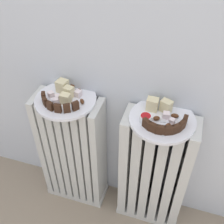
% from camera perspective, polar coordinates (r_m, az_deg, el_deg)
% --- Properties ---
extents(radiator_left, '(0.30, 0.13, 0.63)m').
position_cam_1_polar(radiator_left, '(1.34, -7.93, -8.32)').
color(radiator_left, silver).
rests_on(radiator_left, ground_plane).
extents(radiator_right, '(0.30, 0.13, 0.63)m').
position_cam_1_polar(radiator_right, '(1.27, 8.48, -12.28)').
color(radiator_right, silver).
rests_on(radiator_right, ground_plane).
extents(plate_left, '(0.24, 0.24, 0.01)m').
position_cam_1_polar(plate_left, '(1.12, -9.46, 2.50)').
color(plate_left, white).
rests_on(plate_left, radiator_left).
extents(plate_right, '(0.24, 0.24, 0.01)m').
position_cam_1_polar(plate_right, '(1.03, 10.25, -1.54)').
color(plate_right, white).
rests_on(plate_right, radiator_right).
extents(dark_cake_slice_left_0, '(0.02, 0.03, 0.04)m').
position_cam_1_polar(dark_cake_slice_left_0, '(1.11, -13.80, 3.06)').
color(dark_cake_slice_left_0, '#382114').
rests_on(dark_cake_slice_left_0, plate_left).
extents(dark_cake_slice_left_1, '(0.03, 0.03, 0.04)m').
position_cam_1_polar(dark_cake_slice_left_1, '(1.08, -13.52, 2.03)').
color(dark_cake_slice_left_1, '#382114').
rests_on(dark_cake_slice_left_1, plate_left).
extents(dark_cake_slice_left_2, '(0.03, 0.02, 0.04)m').
position_cam_1_polar(dark_cake_slice_left_2, '(1.06, -12.55, 1.21)').
color(dark_cake_slice_left_2, '#382114').
rests_on(dark_cake_slice_left_2, plate_left).
extents(dark_cake_slice_left_3, '(0.03, 0.02, 0.04)m').
position_cam_1_polar(dark_cake_slice_left_3, '(1.04, -11.02, 0.75)').
color(dark_cake_slice_left_3, '#382114').
rests_on(dark_cake_slice_left_3, plate_left).
extents(dark_cake_slice_left_4, '(0.03, 0.02, 0.04)m').
position_cam_1_polar(dark_cake_slice_left_4, '(1.04, -9.22, 0.76)').
color(dark_cake_slice_left_4, '#382114').
rests_on(dark_cake_slice_left_4, plate_left).
extents(dark_cake_slice_left_5, '(0.03, 0.03, 0.04)m').
position_cam_1_polar(dark_cake_slice_left_5, '(1.04, -7.48, 1.25)').
color(dark_cake_slice_left_5, '#382114').
rests_on(dark_cake_slice_left_5, plate_left).
extents(marble_cake_slice_left_0, '(0.04, 0.04, 0.04)m').
position_cam_1_polar(marble_cake_slice_left_0, '(1.11, -8.80, 4.10)').
color(marble_cake_slice_left_0, beige).
rests_on(marble_cake_slice_left_0, plate_left).
extents(marble_cake_slice_left_1, '(0.05, 0.05, 0.05)m').
position_cam_1_polar(marble_cake_slice_left_1, '(1.14, -10.11, 5.26)').
color(marble_cake_slice_left_1, beige).
rests_on(marble_cake_slice_left_1, plate_left).
extents(marble_cake_slice_left_2, '(0.04, 0.03, 0.04)m').
position_cam_1_polar(marble_cake_slice_left_2, '(1.08, -9.48, 2.70)').
color(marble_cake_slice_left_2, beige).
rests_on(marble_cake_slice_left_2, plate_left).
extents(turkish_delight_left_0, '(0.03, 0.03, 0.02)m').
position_cam_1_polar(turkish_delight_left_0, '(1.13, -12.39, 3.57)').
color(turkish_delight_left_0, white).
rests_on(turkish_delight_left_0, plate_left).
extents(turkish_delight_left_1, '(0.03, 0.03, 0.02)m').
position_cam_1_polar(turkish_delight_left_1, '(1.11, -11.05, 2.96)').
color(turkish_delight_left_1, white).
rests_on(turkish_delight_left_1, plate_left).
extents(turkish_delight_left_2, '(0.03, 0.03, 0.02)m').
position_cam_1_polar(turkish_delight_left_2, '(1.09, -11.48, 2.23)').
color(turkish_delight_left_2, white).
rests_on(turkish_delight_left_2, plate_left).
extents(turkish_delight_left_3, '(0.03, 0.03, 0.03)m').
position_cam_1_polar(turkish_delight_left_3, '(1.11, -6.97, 3.78)').
color(turkish_delight_left_3, white).
rests_on(turkish_delight_left_3, plate_left).
extents(medjool_date_left_0, '(0.03, 0.02, 0.01)m').
position_cam_1_polar(medjool_date_left_0, '(1.16, -8.10, 5.34)').
color(medjool_date_left_0, '#4C2814').
rests_on(medjool_date_left_0, plate_left).
extents(medjool_date_left_1, '(0.03, 0.03, 0.02)m').
position_cam_1_polar(medjool_date_left_1, '(1.07, -7.60, 1.71)').
color(medjool_date_left_1, '#4C2814').
rests_on(medjool_date_left_1, plate_left).
extents(medjool_date_left_2, '(0.03, 0.03, 0.01)m').
position_cam_1_polar(medjool_date_left_2, '(1.13, -6.94, 4.42)').
color(medjool_date_left_2, '#4C2814').
rests_on(medjool_date_left_2, plate_left).
extents(medjool_date_left_3, '(0.03, 0.03, 0.02)m').
position_cam_1_polar(medjool_date_left_3, '(1.07, -6.14, 2.17)').
color(medjool_date_left_3, '#4C2814').
rests_on(medjool_date_left_3, plate_left).
extents(dark_cake_slice_right_0, '(0.03, 0.03, 0.04)m').
position_cam_1_polar(dark_cake_slice_right_0, '(0.97, 7.06, -2.38)').
color(dark_cake_slice_right_0, '#382114').
rests_on(dark_cake_slice_right_0, plate_right).
extents(dark_cake_slice_right_1, '(0.03, 0.02, 0.04)m').
position_cam_1_polar(dark_cake_slice_right_1, '(0.96, 8.33, -3.17)').
color(dark_cake_slice_right_1, '#382114').
rests_on(dark_cake_slice_right_1, plate_right).
extents(dark_cake_slice_right_2, '(0.03, 0.02, 0.04)m').
position_cam_1_polar(dark_cake_slice_right_2, '(0.96, 9.90, -3.63)').
color(dark_cake_slice_right_2, '#382114').
rests_on(dark_cake_slice_right_2, plate_right).
extents(dark_cake_slice_right_3, '(0.03, 0.03, 0.04)m').
position_cam_1_polar(dark_cake_slice_right_3, '(0.96, 11.53, -3.69)').
color(dark_cake_slice_right_3, '#382114').
rests_on(dark_cake_slice_right_3, plate_right).
extents(dark_cake_slice_right_4, '(0.03, 0.03, 0.04)m').
position_cam_1_polar(dark_cake_slice_right_4, '(0.97, 12.99, -3.35)').
color(dark_cake_slice_right_4, '#382114').
rests_on(dark_cake_slice_right_4, plate_right).
extents(dark_cake_slice_right_5, '(0.03, 0.03, 0.04)m').
position_cam_1_polar(dark_cake_slice_right_5, '(0.99, 14.08, -2.67)').
color(dark_cake_slice_right_5, '#382114').
rests_on(dark_cake_slice_right_5, plate_right).
extents(dark_cake_slice_right_6, '(0.02, 0.03, 0.04)m').
position_cam_1_polar(dark_cake_slice_right_6, '(1.01, 14.69, -1.75)').
color(dark_cake_slice_right_6, '#382114').
rests_on(dark_cake_slice_right_6, plate_right).
extents(marble_cake_slice_right_0, '(0.05, 0.04, 0.05)m').
position_cam_1_polar(marble_cake_slice_right_0, '(1.04, 11.00, 1.21)').
color(marble_cake_slice_right_0, beige).
rests_on(marble_cake_slice_right_0, plate_right).
extents(marble_cake_slice_right_1, '(0.04, 0.04, 0.05)m').
position_cam_1_polar(marble_cake_slice_right_1, '(1.04, 8.25, 1.57)').
color(marble_cake_slice_right_1, beige).
rests_on(marble_cake_slice_right_1, plate_right).
extents(turkish_delight_right_0, '(0.03, 0.03, 0.02)m').
position_cam_1_polar(turkish_delight_right_0, '(1.02, 11.03, -0.66)').
color(turkish_delight_right_0, white).
rests_on(turkish_delight_right_0, plate_right).
extents(turkish_delight_right_1, '(0.02, 0.02, 0.02)m').
position_cam_1_polar(turkish_delight_right_1, '(1.01, 12.20, -1.81)').
color(turkish_delight_right_1, white).
rests_on(turkish_delight_right_1, plate_right).
extents(medjool_date_right_0, '(0.03, 0.03, 0.02)m').
position_cam_1_polar(medjool_date_right_0, '(1.01, 9.08, -1.29)').
color(medjool_date_right_0, '#4C2814').
rests_on(medjool_date_right_0, plate_right).
extents(medjool_date_right_1, '(0.03, 0.02, 0.01)m').
position_cam_1_polar(medjool_date_right_1, '(1.04, 12.73, -0.74)').
color(medjool_date_right_1, '#4C2814').
rests_on(medjool_date_right_1, plate_right).
extents(medjool_date_right_2, '(0.03, 0.03, 0.02)m').
position_cam_1_polar(medjool_date_right_2, '(0.99, 11.37, -2.78)').
color(medjool_date_right_2, '#4C2814').
rests_on(medjool_date_right_2, plate_right).
extents(jam_bowl_right, '(0.04, 0.04, 0.03)m').
position_cam_1_polar(jam_bowl_right, '(1.00, 6.87, -1.21)').
color(jam_bowl_right, white).
rests_on(jam_bowl_right, plate_right).
extents(fork, '(0.03, 0.09, 0.00)m').
position_cam_1_polar(fork, '(1.00, 10.45, -2.69)').
color(fork, silver).
rests_on(fork, plate_right).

